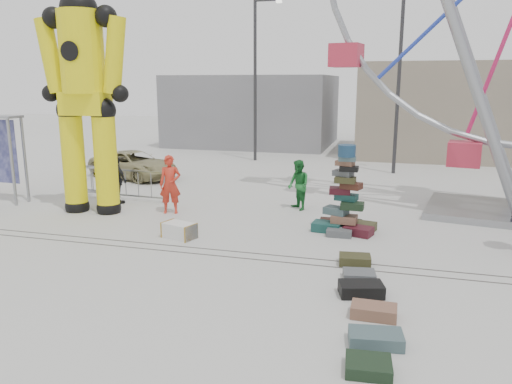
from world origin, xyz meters
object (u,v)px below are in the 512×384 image
(crash_test_dummy, at_px, (84,86))
(barricade_dummy_a, at_px, (93,180))
(lamp_post_right, at_px, (402,70))
(barricade_dummy_c, at_px, (138,186))
(steamer_trunk, at_px, (179,231))
(suitcase_tower, at_px, (345,208))
(barricade_dummy_b, at_px, (91,182))
(parked_suv, at_px, (134,165))
(pedestrian_green, at_px, (298,185))
(pedestrian_black, at_px, (117,180))
(pedestrian_red, at_px, (170,184))
(lamp_post_left, at_px, (257,72))

(crash_test_dummy, distance_m, barricade_dummy_a, 4.14)
(lamp_post_right, height_order, barricade_dummy_c, lamp_post_right)
(steamer_trunk, relative_size, barricade_dummy_c, 0.43)
(suitcase_tower, distance_m, barricade_dummy_c, 7.31)
(barricade_dummy_b, height_order, barricade_dummy_c, same)
(lamp_post_right, relative_size, parked_suv, 1.96)
(barricade_dummy_b, bearing_deg, lamp_post_right, 32.29)
(pedestrian_green, bearing_deg, pedestrian_black, -120.72)
(parked_suv, bearing_deg, pedestrian_red, -122.13)
(lamp_post_right, height_order, pedestrian_green, lamp_post_right)
(barricade_dummy_c, bearing_deg, pedestrian_green, 7.35)
(lamp_post_right, distance_m, barricade_dummy_a, 13.49)
(lamp_post_right, distance_m, lamp_post_left, 7.28)
(pedestrian_red, bearing_deg, barricade_dummy_c, 128.94)
(suitcase_tower, xyz_separation_m, parked_suv, (-9.42, 5.49, -0.10))
(suitcase_tower, height_order, pedestrian_black, suitcase_tower)
(crash_test_dummy, bearing_deg, lamp_post_left, 75.69)
(lamp_post_left, distance_m, barricade_dummy_b, 11.07)
(barricade_dummy_a, height_order, barricade_dummy_c, same)
(barricade_dummy_b, bearing_deg, barricade_dummy_c, -9.27)
(crash_test_dummy, bearing_deg, pedestrian_green, 14.20)
(pedestrian_red, bearing_deg, barricade_dummy_a, 139.79)
(suitcase_tower, bearing_deg, lamp_post_right, 91.42)
(suitcase_tower, bearing_deg, crash_test_dummy, -170.75)
(crash_test_dummy, distance_m, barricade_dummy_b, 3.98)
(lamp_post_right, distance_m, barricade_dummy_b, 13.55)
(lamp_post_left, distance_m, steamer_trunk, 14.11)
(lamp_post_right, xyz_separation_m, crash_test_dummy, (-9.15, -9.59, -0.61))
(crash_test_dummy, bearing_deg, pedestrian_red, 8.32)
(pedestrian_red, bearing_deg, pedestrian_black, 145.86)
(suitcase_tower, distance_m, pedestrian_red, 5.43)
(lamp_post_right, relative_size, pedestrian_black, 5.03)
(suitcase_tower, bearing_deg, barricade_dummy_b, 177.95)
(crash_test_dummy, height_order, barricade_dummy_b, crash_test_dummy)
(barricade_dummy_c, bearing_deg, crash_test_dummy, -109.56)
(lamp_post_right, bearing_deg, pedestrian_green, -111.45)
(pedestrian_green, bearing_deg, crash_test_dummy, -110.61)
(suitcase_tower, xyz_separation_m, barricade_dummy_a, (-9.17, 2.07, -0.12))
(lamp_post_right, relative_size, barricade_dummy_c, 4.00)
(barricade_dummy_b, height_order, pedestrian_green, pedestrian_green)
(barricade_dummy_a, relative_size, pedestrian_green, 1.25)
(suitcase_tower, relative_size, pedestrian_red, 1.31)
(barricade_dummy_a, distance_m, pedestrian_green, 7.51)
(barricade_dummy_b, xyz_separation_m, pedestrian_black, (1.42, -0.63, 0.25))
(barricade_dummy_b, height_order, parked_suv, parked_suv)
(barricade_dummy_b, relative_size, pedestrian_red, 1.10)
(pedestrian_red, relative_size, parked_suv, 0.44)
(lamp_post_right, bearing_deg, lamp_post_left, 164.05)
(crash_test_dummy, height_order, barricade_dummy_c, crash_test_dummy)
(pedestrian_red, height_order, parked_suv, pedestrian_red)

